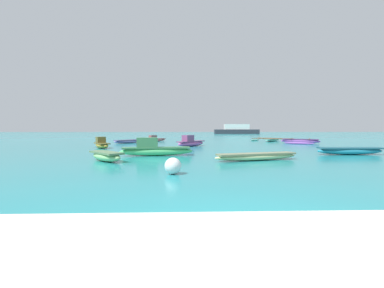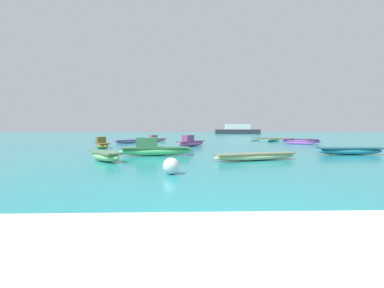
% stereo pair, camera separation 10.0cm
% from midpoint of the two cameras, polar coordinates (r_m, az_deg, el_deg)
% --- Properties ---
extents(ground_plane, '(240.00, 240.00, 0.00)m').
position_cam_midpoint_polar(ground_plane, '(3.41, 11.92, -21.69)').
color(ground_plane, teal).
extents(moored_boat_0, '(5.02, 4.75, 0.36)m').
position_cam_midpoint_polar(moored_boat_0, '(31.31, 17.61, 0.88)').
color(moored_boat_0, '#78DBC1').
rests_on(moored_boat_0, ground_plane).
extents(moored_boat_1, '(1.80, 2.26, 0.85)m').
position_cam_midpoint_polar(moored_boat_1, '(20.36, -19.29, -0.03)').
color(moored_boat_1, '#A68F33').
rests_on(moored_boat_1, ground_plane).
extents(moored_boat_2, '(2.73, 3.03, 0.35)m').
position_cam_midpoint_polar(moored_boat_2, '(26.81, -13.82, 0.61)').
color(moored_boat_2, '#8F80C6').
rests_on(moored_boat_2, ground_plane).
extents(moored_boat_3, '(3.96, 1.13, 0.98)m').
position_cam_midpoint_polar(moored_boat_3, '(13.93, -8.18, -1.18)').
color(moored_boat_3, '#5ACD7A').
rests_on(moored_boat_3, ground_plane).
extents(moored_boat_4, '(4.20, 1.80, 0.33)m').
position_cam_midpoint_polar(moored_boat_4, '(12.13, 14.24, -2.65)').
color(moored_boat_4, beige).
rests_on(moored_boat_4, ground_plane).
extents(moored_boat_5, '(2.05, 2.20, 0.43)m').
position_cam_midpoint_polar(moored_boat_5, '(12.08, -18.47, -2.52)').
color(moored_boat_5, '#8ECE84').
rests_on(moored_boat_5, ground_plane).
extents(moored_boat_6, '(3.70, 0.84, 0.41)m').
position_cam_midpoint_polar(moored_boat_6, '(16.88, 31.79, -1.26)').
color(moored_boat_6, teal).
rests_on(moored_boat_6, ground_plane).
extents(moored_boat_7, '(2.41, 2.74, 0.73)m').
position_cam_midpoint_polar(moored_boat_7, '(29.64, -8.04, 1.05)').
color(moored_boat_7, '#DE7B7D').
rests_on(moored_boat_7, ground_plane).
extents(moored_boat_8, '(3.89, 4.14, 0.51)m').
position_cam_midpoint_polar(moored_boat_8, '(27.60, 23.08, 0.59)').
color(moored_boat_8, '#9350B2').
rests_on(moored_boat_8, ground_plane).
extents(moored_boat_9, '(2.61, 2.87, 0.94)m').
position_cam_midpoint_polar(moored_boat_9, '(21.19, -0.19, 0.36)').
color(moored_boat_9, '#CB63B6').
rests_on(moored_boat_9, ground_plane).
extents(mooring_buoy_1, '(0.53, 0.53, 0.53)m').
position_cam_midpoint_polar(mooring_buoy_1, '(8.20, -4.33, -4.87)').
color(mooring_buoy_1, white).
rests_on(mooring_buoy_1, ground_plane).
extents(distant_ferry, '(12.88, 2.83, 2.83)m').
position_cam_midpoint_polar(distant_ferry, '(76.14, 10.10, 3.10)').
color(distant_ferry, '#2D333D').
rests_on(distant_ferry, ground_plane).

